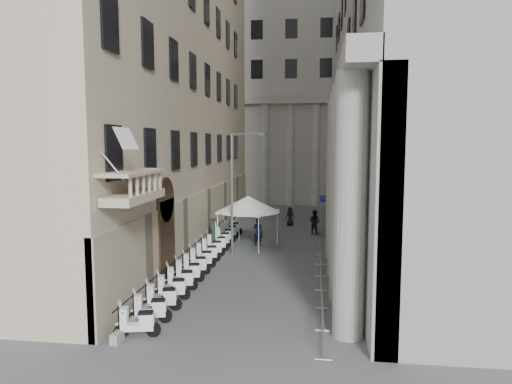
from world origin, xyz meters
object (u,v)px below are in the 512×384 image
at_px(scooter_0, 138,337).
at_px(pedestrian_a, 258,232).
at_px(security_tent, 244,203).
at_px(info_kiosk, 214,233).
at_px(pedestrian_b, 314,222).
at_px(street_lamp, 236,183).

height_order(scooter_0, pedestrian_a, pedestrian_a).
bearing_deg(scooter_0, security_tent, -17.91).
relative_size(scooter_0, info_kiosk, 0.75).
relative_size(security_tent, info_kiosk, 2.27).
relative_size(security_tent, pedestrian_b, 2.28).
xyz_separation_m(street_lamp, info_kiosk, (-1.98, 2.00, -3.78)).
height_order(scooter_0, security_tent, security_tent).
bearing_deg(pedestrian_a, street_lamp, 82.82).
bearing_deg(pedestrian_b, scooter_0, 101.11).
bearing_deg(scooter_0, pedestrian_b, -30.03).
relative_size(scooter_0, pedestrian_a, 0.74).
relative_size(street_lamp, info_kiosk, 4.04).
distance_m(scooter_0, street_lamp, 14.26).
distance_m(pedestrian_a, pedestrian_b, 6.36).
xyz_separation_m(security_tent, street_lamp, (-0.05, -2.92, 1.71)).
height_order(scooter_0, info_kiosk, info_kiosk).
distance_m(scooter_0, info_kiosk, 15.40).
relative_size(street_lamp, pedestrian_b, 4.05).
bearing_deg(scooter_0, info_kiosk, -10.69).
distance_m(security_tent, info_kiosk, 3.03).
distance_m(info_kiosk, pedestrian_b, 9.11).
height_order(security_tent, street_lamp, street_lamp).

